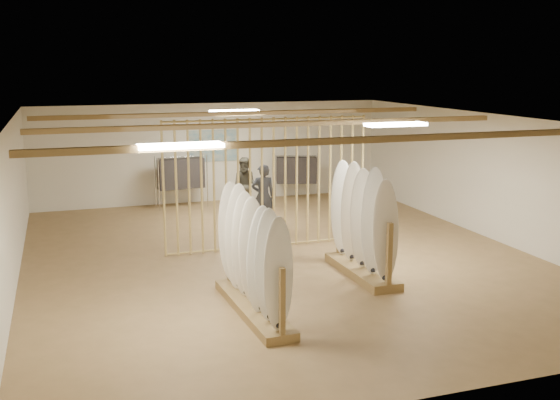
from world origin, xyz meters
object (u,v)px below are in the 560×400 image
object	(u,v)px
rack_left	(253,274)
rack_right	(362,239)
shopper_a	(263,192)
shopper_b	(246,182)
clothing_rack_a	(181,174)
clothing_rack_b	(296,170)

from	to	relation	value
rack_left	rack_right	xyz separation A→B (m)	(2.45, 1.15, 0.06)
rack_left	shopper_a	size ratio (longest dim) A/B	1.54
rack_right	shopper_b	bearing A→B (deg)	95.98
rack_right	shopper_b	world-z (taller)	rack_right
shopper_b	rack_left	bearing A→B (deg)	-84.87
clothing_rack_a	clothing_rack_b	world-z (taller)	clothing_rack_a
clothing_rack_a	shopper_a	xyz separation A→B (m)	(1.45, -2.89, -0.07)
shopper_a	shopper_b	bearing A→B (deg)	-82.33
rack_left	shopper_b	xyz separation A→B (m)	(1.82, 6.83, 0.20)
rack_right	shopper_b	distance (m)	5.71
rack_right	clothing_rack_b	xyz separation A→B (m)	(1.25, 6.97, 0.16)
clothing_rack_b	shopper_b	distance (m)	2.28
shopper_a	clothing_rack_a	bearing A→B (deg)	-54.71
rack_right	shopper_b	xyz separation A→B (m)	(-0.63, 5.68, 0.14)
rack_left	clothing_rack_b	bearing A→B (deg)	63.28
clothing_rack_b	shopper_a	world-z (taller)	shopper_a
rack_right	shopper_b	size ratio (longest dim) A/B	1.29
clothing_rack_b	shopper_b	world-z (taller)	shopper_b
clothing_rack_a	shopper_a	size ratio (longest dim) A/B	0.83
rack_left	rack_right	size ratio (longest dim) A/B	1.23
rack_left	rack_right	bearing A→B (deg)	22.90
rack_left	shopper_a	bearing A→B (deg)	68.87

